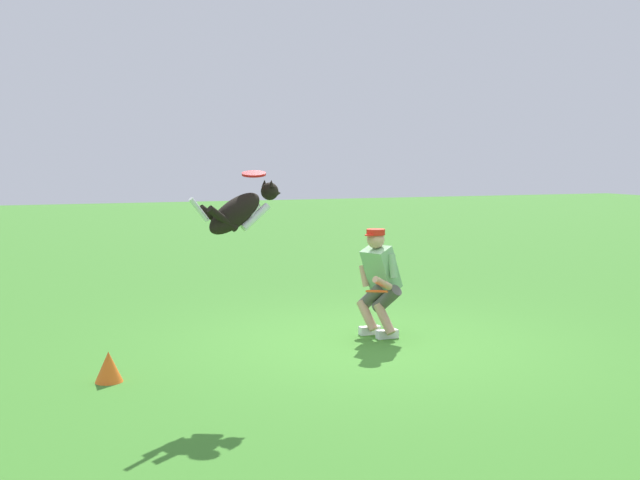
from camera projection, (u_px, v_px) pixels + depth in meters
name	position (u px, v px, depth m)	size (l,w,h in m)	color
ground_plane	(365.00, 344.00, 8.91)	(60.00, 60.00, 0.00)	#3D7E29
person	(379.00, 279.00, 9.21)	(0.52, 0.69, 1.29)	silver
dog	(240.00, 211.00, 7.17)	(0.98, 0.44, 0.56)	black
frisbee_flying	(254.00, 174.00, 7.28)	(0.23, 0.23, 0.02)	red
frisbee_held	(377.00, 291.00, 8.84)	(0.25, 0.25, 0.02)	#F54F19
training_cone	(109.00, 367.00, 7.37)	(0.27, 0.27, 0.30)	orange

